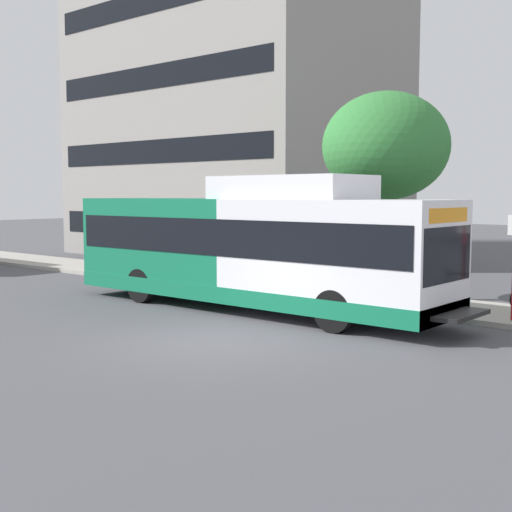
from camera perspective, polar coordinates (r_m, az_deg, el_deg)
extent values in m
plane|color=#4C4C51|center=(21.05, -19.59, -3.79)|extent=(120.00, 120.00, 0.00)
cube|color=#A8A399|center=(23.84, -2.37, -2.30)|extent=(3.00, 56.00, 0.14)
cube|color=white|center=(16.96, 6.79, 0.11)|extent=(2.54, 5.80, 2.73)
cube|color=#14724C|center=(20.73, -6.69, 1.03)|extent=(2.54, 5.80, 2.73)
cube|color=#14724C|center=(18.84, -0.62, -2.85)|extent=(2.57, 11.60, 0.44)
cube|color=black|center=(18.69, -0.62, 1.74)|extent=(2.58, 11.25, 0.96)
cube|color=black|center=(15.56, 15.61, 0.11)|extent=(2.34, 0.10, 1.24)
cube|color=orange|center=(15.50, 15.72, 3.31)|extent=(1.91, 0.08, 0.32)
cube|color=white|center=(17.74, 2.93, 5.75)|extent=(2.16, 4.06, 0.60)
cube|color=black|center=(15.57, 16.80, -4.75)|extent=(1.78, 0.60, 0.10)
cylinder|color=black|center=(15.80, 6.58, -4.60)|extent=(0.30, 1.00, 1.00)
cylinder|color=black|center=(17.70, 10.66, -3.60)|extent=(0.30, 1.00, 1.00)
cylinder|color=black|center=(20.32, -9.54, -2.45)|extent=(0.30, 1.00, 1.00)
cylinder|color=black|center=(21.83, -5.00, -1.87)|extent=(0.30, 1.00, 1.00)
cylinder|color=#4C3823|center=(20.73, 10.65, 0.92)|extent=(0.28, 0.28, 3.05)
ellipsoid|color=#337A38|center=(20.72, 10.79, 9.03)|extent=(3.74, 3.74, 3.18)
cube|color=gray|center=(37.65, -1.69, 18.88)|extent=(11.21, 15.37, 24.17)
cube|color=black|center=(36.61, -1.65, 2.92)|extent=(11.27, 14.14, 1.10)
cube|color=black|center=(36.64, -1.66, 8.33)|extent=(11.27, 14.14, 1.10)
cube|color=black|center=(36.99, -1.68, 13.68)|extent=(11.27, 14.14, 1.10)
cube|color=black|center=(37.65, -1.69, 18.88)|extent=(11.27, 14.14, 1.10)
cylinder|color=#B7B7BC|center=(47.81, -11.40, 5.73)|extent=(1.10, 1.10, 7.42)
cylinder|color=#B7B7BC|center=(48.47, -11.56, 14.54)|extent=(0.91, 0.91, 7.42)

